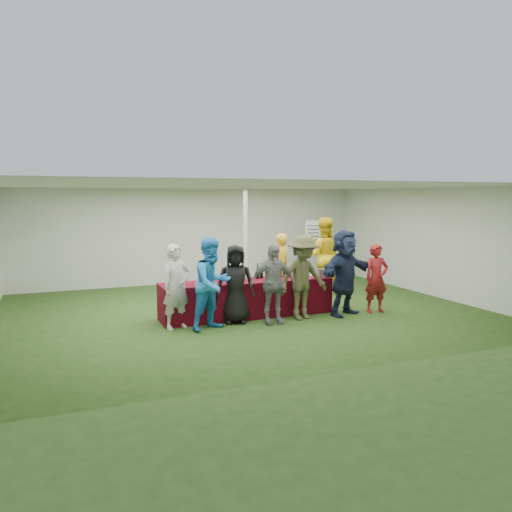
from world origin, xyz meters
name	(u,v)px	position (x,y,z in m)	size (l,w,h in m)	color
ground	(244,312)	(0.00, 0.00, 0.00)	(60.00, 60.00, 0.00)	#284719
tent	(245,244)	(0.50, 1.20, 1.35)	(10.00, 10.00, 10.00)	white
serving_table	(247,298)	(-0.06, -0.38, 0.38)	(3.60, 0.80, 0.75)	#550716
wine_bottles	(272,272)	(0.55, -0.24, 0.87)	(0.71, 0.16, 0.32)	black
wine_glasses	(233,278)	(-0.46, -0.64, 0.86)	(2.78, 0.13, 0.16)	silver
water_bottle	(248,275)	(-0.02, -0.30, 0.85)	(0.07, 0.07, 0.23)	silver
bar_towel	(309,275)	(1.41, -0.33, 0.77)	(0.25, 0.18, 0.03)	white
dump_bucket	(323,273)	(1.61, -0.60, 0.84)	(0.24, 0.24, 0.18)	slate
wine_list_sign	(313,238)	(3.08, 2.58, 1.32)	(0.50, 0.03, 1.80)	slate
staff_pourer	(280,267)	(1.27, 0.89, 0.80)	(0.58, 0.38, 1.60)	gold
staff_back	(323,256)	(2.61, 1.16, 0.98)	(0.95, 0.74, 1.95)	yellow
customer_0	(176,287)	(-1.65, -0.80, 0.80)	(0.58, 0.38, 1.60)	beige
customer_1	(212,284)	(-1.04, -1.11, 0.86)	(0.84, 0.65, 1.73)	#2184D1
customer_2	(235,284)	(-0.48, -0.81, 0.77)	(0.76, 0.49, 1.55)	black
customer_3	(273,284)	(0.18, -1.14, 0.79)	(0.92, 0.38, 1.57)	slate
customer_4	(303,277)	(0.89, -1.04, 0.86)	(1.11, 0.64, 1.71)	#484929
customer_5	(345,273)	(1.86, -1.06, 0.90)	(1.67, 0.53, 1.80)	#18213B
customer_6	(376,278)	(2.63, -1.09, 0.74)	(0.54, 0.35, 1.47)	maroon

